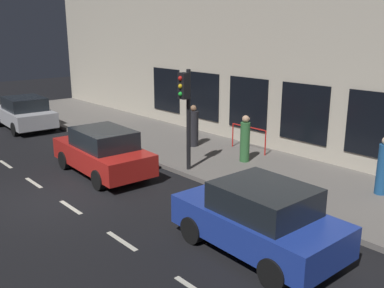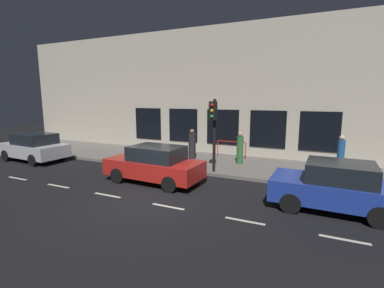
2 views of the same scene
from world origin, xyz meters
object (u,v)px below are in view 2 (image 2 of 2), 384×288
pedestrian_2 (240,149)px  pedestrian_0 (341,154)px  parked_car_3 (335,186)px  parked_car_0 (155,164)px  traffic_light (214,122)px  parked_car_2 (34,147)px  pedestrian_1 (192,145)px

pedestrian_2 → pedestrian_0: bearing=32.2°
parked_car_3 → pedestrian_2: pedestrian_2 is taller
pedestrian_2 → parked_car_0: bearing=-95.5°
traffic_light → pedestrian_2: bearing=-17.0°
parked_car_2 → parked_car_3: (-0.73, -15.40, -0.00)m
parked_car_0 → pedestrian_2: size_ratio=2.52×
parked_car_3 → pedestrian_1: pedestrian_1 is taller
parked_car_0 → parked_car_3: (-0.11, -6.88, -0.00)m
traffic_light → pedestrian_2: (2.21, -0.68, -1.53)m
parked_car_2 → pedestrian_2: 11.67m
pedestrian_0 → pedestrian_2: 4.76m
traffic_light → pedestrian_2: traffic_light is taller
pedestrian_0 → parked_car_0: bearing=148.9°
traffic_light → parked_car_2: 10.63m
traffic_light → parked_car_2: (-1.48, 10.39, -1.69)m
parked_car_0 → parked_car_3: size_ratio=1.10×
parked_car_0 → pedestrian_2: (4.30, -2.55, 0.15)m
pedestrian_1 → pedestrian_2: bearing=-82.0°
parked_car_3 → pedestrian_0: bearing=-2.9°
parked_car_0 → pedestrian_1: pedestrian_1 is taller
pedestrian_2 → pedestrian_1: bearing=-155.3°
parked_car_2 → pedestrian_1: 9.07m
traffic_light → parked_car_0: 3.28m
parked_car_3 → parked_car_2: bearing=88.9°
traffic_light → pedestrian_0: size_ratio=1.99×
traffic_light → pedestrian_1: size_ratio=2.01×
parked_car_2 → pedestrian_0: size_ratio=2.43×
parked_car_0 → parked_car_2: bearing=88.5°
traffic_light → parked_car_3: 5.73m
traffic_light → parked_car_3: traffic_light is taller
parked_car_0 → pedestrian_0: (4.89, -7.27, 0.16)m
pedestrian_0 → parked_car_2: bearing=130.1°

